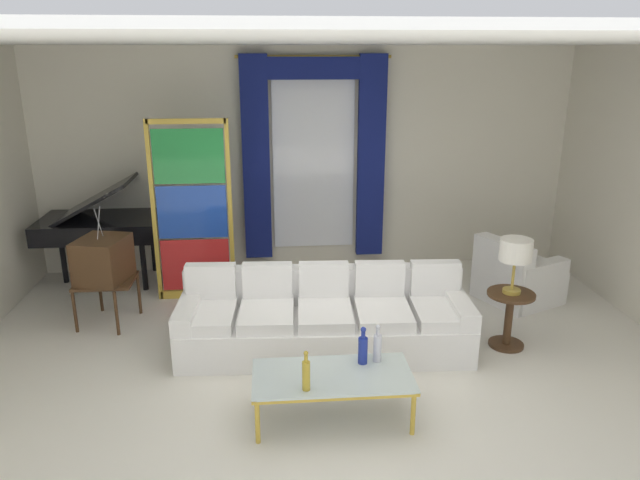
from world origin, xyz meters
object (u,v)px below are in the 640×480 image
bottle_crystal_tall (363,349)px  couch_white_long (324,319)px  armchair_white (516,278)px  grand_piano (102,223)px  stained_glass_divider (193,215)px  round_side_table (509,314)px  coffee_table (332,378)px  bottle_blue_decanter (377,346)px  table_lamp_brass (516,252)px  peacock_figurine (224,293)px  bottle_amber_squat (306,374)px  vintage_tv (103,262)px

bottle_crystal_tall → couch_white_long: bearing=101.5°
armchair_white → grand_piano: grand_piano is taller
stained_glass_divider → round_side_table: 3.76m
armchair_white → stained_glass_divider: stained_glass_divider is taller
coffee_table → bottle_blue_decanter: 0.48m
grand_piano → couch_white_long: bearing=-37.6°
bottle_crystal_tall → table_lamp_brass: size_ratio=0.59×
coffee_table → table_lamp_brass: (1.94, 1.11, 0.65)m
stained_glass_divider → peacock_figurine: bearing=-49.6°
bottle_amber_squat → armchair_white: (2.72, 2.45, -0.26)m
bottle_blue_decanter → grand_piano: bearing=134.1°
bottle_blue_decanter → vintage_tv: vintage_tv is taller
coffee_table → bottle_amber_squat: 0.35m
vintage_tv → bottle_blue_decanter: bearing=-34.3°
bottle_amber_squat → round_side_table: bottle_amber_squat is taller
table_lamp_brass → grand_piano: (-4.59, 2.23, -0.23)m
coffee_table → armchair_white: bearing=42.0°
peacock_figurine → table_lamp_brass: bearing=-21.0°
peacock_figurine → round_side_table: round_side_table is taller
bottle_crystal_tall → armchair_white: armchair_white is taller
peacock_figurine → round_side_table: size_ratio=1.01×
bottle_blue_decanter → vintage_tv: size_ratio=0.25×
bottle_amber_squat → peacock_figurine: size_ratio=0.56×
bottle_crystal_tall → stained_glass_divider: stained_glass_divider is taller
armchair_white → table_lamp_brass: table_lamp_brass is taller
armchair_white → stained_glass_divider: (-3.89, 0.43, 0.77)m
peacock_figurine → round_side_table: (2.97, -1.14, 0.14)m
couch_white_long → armchair_white: 2.63m
peacock_figurine → grand_piano: size_ratio=0.40×
couch_white_long → bottle_amber_squat: (-0.28, -1.46, 0.24)m
armchair_white → couch_white_long: bearing=-157.9°
bottle_blue_decanter → table_lamp_brass: bearing=30.8°
armchair_white → vintage_tv: bearing=-177.6°
bottle_amber_squat → stained_glass_divider: (-1.17, 2.88, 0.51)m
bottle_blue_decanter → armchair_white: size_ratio=0.32×
coffee_table → stained_glass_divider: (-1.40, 2.67, 0.68)m
bottle_crystal_tall → grand_piano: bearing=132.6°
bottle_amber_squat → table_lamp_brass: size_ratio=0.59×
couch_white_long → round_side_table: size_ratio=4.97×
stained_glass_divider → grand_piano: bearing=152.0°
peacock_figurine → bottle_blue_decanter: bearing=-55.1°
vintage_tv → armchair_white: bearing=2.4°
coffee_table → stained_glass_divider: size_ratio=0.60×
bottle_blue_decanter → grand_piano: grand_piano is taller
stained_glass_divider → table_lamp_brass: 3.69m
round_side_table → table_lamp_brass: table_lamp_brass is taller
bottle_blue_decanter → armchair_white: bearing=44.6°
bottle_blue_decanter → bottle_amber_squat: 0.75m
armchair_white → coffee_table: bearing=-138.0°
bottle_blue_decanter → bottle_crystal_tall: size_ratio=1.01×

